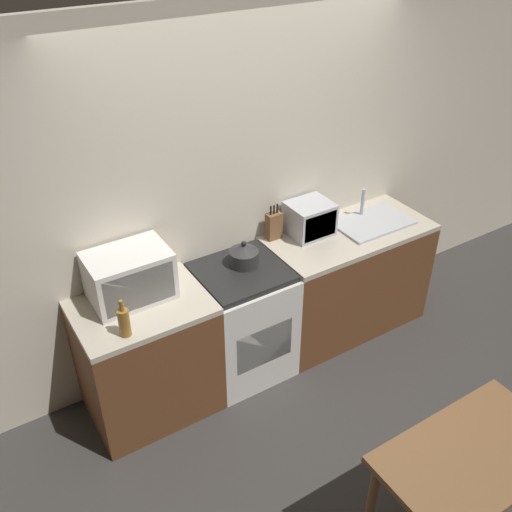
# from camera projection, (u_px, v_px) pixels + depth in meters

# --- Properties ---
(ground_plane) EXTENTS (16.00, 16.00, 0.00)m
(ground_plane) POSITION_uv_depth(u_px,v_px,m) (328.00, 420.00, 3.97)
(ground_plane) COLOR #33302D
(wall_back) EXTENTS (10.00, 0.06, 2.60)m
(wall_back) POSITION_uv_depth(u_px,v_px,m) (244.00, 190.00, 4.04)
(wall_back) COLOR beige
(wall_back) RESTS_ON ground_plane
(counter_left_run) EXTENTS (0.85, 0.62, 0.90)m
(counter_left_run) POSITION_uv_depth(u_px,v_px,m) (148.00, 358.00, 3.84)
(counter_left_run) COLOR brown
(counter_left_run) RESTS_ON ground_plane
(counter_right_run) EXTENTS (1.31, 0.62, 0.90)m
(counter_right_run) POSITION_uv_depth(u_px,v_px,m) (345.00, 279.00, 4.59)
(counter_right_run) COLOR brown
(counter_right_run) RESTS_ON ground_plane
(stove_range) EXTENTS (0.62, 0.62, 0.90)m
(stove_range) POSITION_uv_depth(u_px,v_px,m) (242.00, 321.00, 4.17)
(stove_range) COLOR silver
(stove_range) RESTS_ON ground_plane
(kettle) EXTENTS (0.21, 0.21, 0.19)m
(kettle) POSITION_uv_depth(u_px,v_px,m) (244.00, 255.00, 3.93)
(kettle) COLOR #2D2D2D
(kettle) RESTS_ON stove_range
(microwave) EXTENTS (0.51, 0.35, 0.33)m
(microwave) POSITION_uv_depth(u_px,v_px,m) (130.00, 276.00, 3.57)
(microwave) COLOR silver
(microwave) RESTS_ON counter_left_run
(bottle) EXTENTS (0.07, 0.07, 0.25)m
(bottle) POSITION_uv_depth(u_px,v_px,m) (124.00, 322.00, 3.31)
(bottle) COLOR olive
(bottle) RESTS_ON counter_left_run
(knife_block) EXTENTS (0.11, 0.07, 0.28)m
(knife_block) POSITION_uv_depth(u_px,v_px,m) (274.00, 226.00, 4.20)
(knife_block) COLOR brown
(knife_block) RESTS_ON counter_right_run
(toaster_oven) EXTENTS (0.32, 0.28, 0.25)m
(toaster_oven) POSITION_uv_depth(u_px,v_px,m) (310.00, 219.00, 4.25)
(toaster_oven) COLOR #ADAFB5
(toaster_oven) RESTS_ON counter_right_run
(sink_basin) EXTENTS (0.59, 0.38, 0.24)m
(sink_basin) POSITION_uv_depth(u_px,v_px,m) (372.00, 222.00, 4.44)
(sink_basin) COLOR #ADAFB5
(sink_basin) RESTS_ON counter_right_run
(dining_table) EXTENTS (0.98, 0.56, 0.77)m
(dining_table) POSITION_uv_depth(u_px,v_px,m) (470.00, 467.00, 2.89)
(dining_table) COLOR brown
(dining_table) RESTS_ON ground_plane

